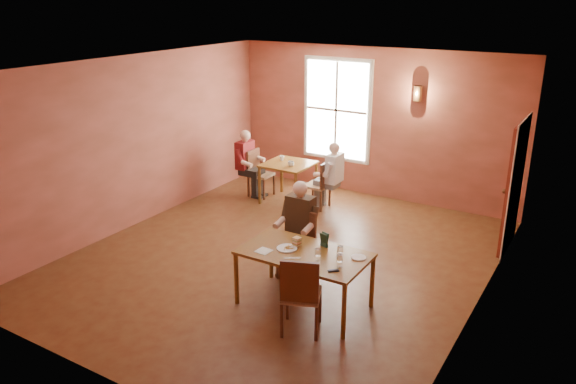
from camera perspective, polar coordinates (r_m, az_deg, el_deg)
The scene contains 30 objects.
ground at distance 8.98m, azimuth -0.67°, elevation -6.69°, with size 6.00×7.00×0.01m, color brown.
wall_back at distance 11.44m, azimuth 8.65°, elevation 6.88°, with size 6.00×0.04×3.00m, color brown.
wall_front at distance 5.95m, azimuth -18.92°, elevation -6.17°, with size 6.00×0.04×3.00m, color brown.
wall_left at distance 10.27m, azimuth -15.13°, elevation 4.96°, with size 0.04×7.00×3.00m, color brown.
wall_right at distance 7.37m, azimuth 19.51°, elevation -1.21°, with size 0.04×7.00×3.00m, color brown.
ceiling at distance 8.11m, azimuth -0.75°, elevation 12.68°, with size 6.00×7.00×0.04m, color white.
window at distance 11.68m, azimuth 4.96°, elevation 8.29°, with size 1.36×0.10×1.96m, color white.
door at distance 9.68m, azimuth 21.85°, elevation 0.54°, with size 0.12×1.04×2.10m, color maroon.
wall_sconce at distance 10.91m, azimuth 13.04°, elevation 9.74°, with size 0.16×0.16×0.28m, color brown.
main_table at distance 7.53m, azimuth 1.63°, elevation -8.83°, with size 1.67×0.94×0.78m, color brown, non-canonical shape.
chair_diner_main at distance 8.22m, azimuth 0.85°, elevation -5.52°, with size 0.43×0.43×0.98m, color brown, non-canonical shape.
diner_main at distance 8.12m, azimuth 0.75°, elevation -4.41°, with size 0.54×0.54×1.35m, color #433125, non-canonical shape.
chair_empty at distance 6.96m, azimuth 1.40°, elevation -10.18°, with size 0.46×0.46×1.04m, color #592811, non-canonical shape.
plate_food at distance 7.44m, azimuth -0.11°, elevation -5.69°, with size 0.27×0.27×0.04m, color white.
sandwich at distance 7.49m, azimuth 0.91°, elevation -5.16°, with size 0.09×0.09×0.11m, color tan.
goblet_a at distance 7.17m, azimuth 5.32°, elevation -6.09°, with size 0.08×0.08×0.19m, color white, non-canonical shape.
goblet_b at distance 6.96m, azimuth 5.26°, elevation -6.95°, with size 0.08×0.08×0.19m, color white, non-canonical shape.
goblet_c at distance 7.08m, azimuth 3.05°, elevation -6.39°, with size 0.08×0.08×0.20m, color white, non-canonical shape.
menu_stand at distance 7.49m, azimuth 3.71°, elevation -4.87°, with size 0.12×0.06×0.20m, color #1A3824.
knife at distance 7.20m, azimuth 0.43°, elevation -6.74°, with size 0.22×0.02×0.00m, color silver.
napkin at distance 7.39m, azimuth -2.49°, elevation -6.01°, with size 0.19×0.19×0.01m, color silver.
side_plate at distance 7.26m, azimuth 7.19°, elevation -6.61°, with size 0.19×0.19×0.02m, color silver.
sunglasses at distance 6.90m, azimuth 4.62°, elevation -7.97°, with size 0.14×0.04×0.02m, color black.
second_table at distance 11.21m, azimuth 0.03°, elevation 0.99°, with size 0.91×0.91×0.80m, color brown, non-canonical shape.
chair_diner_white at distance 10.88m, azimuth 2.96°, elevation 0.78°, with size 0.42×0.42×0.94m, color #442516, non-canonical shape.
diner_white at distance 10.81m, azimuth 3.12°, elevation 1.60°, with size 0.51×0.51×1.28m, color silver, non-canonical shape.
chair_diner_maroon at distance 11.51m, azimuth -2.74°, elevation 1.89°, with size 0.42×0.42×0.96m, color #56331D, non-canonical shape.
diner_maroon at distance 11.48m, azimuth -2.88°, elevation 2.77°, with size 0.53×0.53×1.32m, color #51191C, non-canonical shape.
cup_a at distance 10.89m, azimuth 0.30°, elevation 2.89°, with size 0.12×0.12×0.10m, color silver.
cup_b at distance 11.26m, azimuth -0.63°, elevation 3.46°, with size 0.10×0.10×0.09m, color white.
Camera 1 is at (4.26, -6.83, 3.98)m, focal length 35.00 mm.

